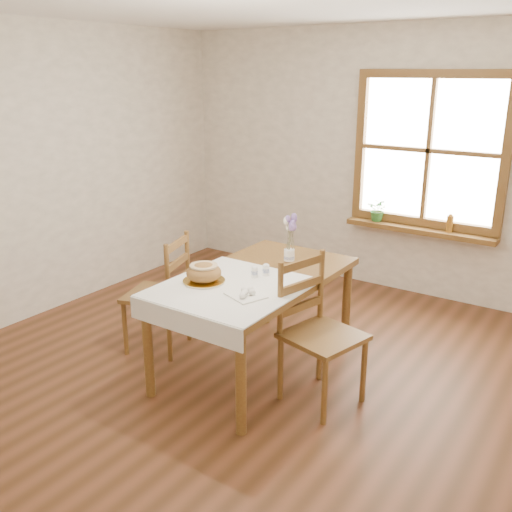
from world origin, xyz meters
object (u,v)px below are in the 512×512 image
at_px(dining_table, 256,286).
at_px(bread_plate, 204,281).
at_px(chair_left, 156,293).
at_px(flower_vase, 289,256).
at_px(chair_right, 323,334).

relative_size(dining_table, bread_plate, 5.57).
height_order(chair_left, bread_plate, chair_left).
height_order(dining_table, flower_vase, flower_vase).
height_order(dining_table, bread_plate, bread_plate).
distance_m(dining_table, bread_plate, 0.41).
distance_m(dining_table, chair_left, 0.89).
xyz_separation_m(dining_table, bread_plate, (-0.21, -0.34, 0.10)).
bearing_deg(bread_plate, chair_right, 14.51).
bearing_deg(bread_plate, chair_left, 165.09).
bearing_deg(dining_table, chair_left, -169.00).
bearing_deg(dining_table, flower_vase, 85.21).
height_order(chair_left, chair_right, chair_right).
bearing_deg(chair_left, flower_vase, 105.24).
height_order(chair_right, bread_plate, chair_right).
xyz_separation_m(dining_table, chair_left, (-0.86, -0.17, -0.19)).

